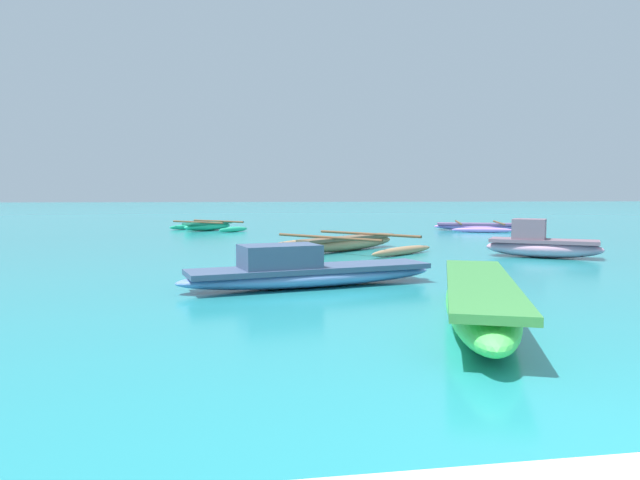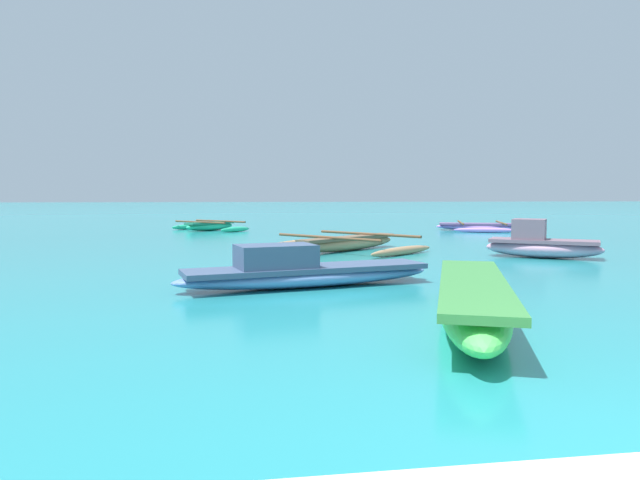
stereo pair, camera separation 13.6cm
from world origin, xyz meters
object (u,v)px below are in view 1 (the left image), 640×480
object	(u,v)px
moored_boat_1	(208,226)
moored_boat_4	(480,300)
moored_boat_0	(306,272)
moored_boat_2	(348,243)
moored_boat_5	(478,226)
moored_boat_3	(541,244)

from	to	relation	value
moored_boat_1	moored_boat_4	size ratio (longest dim) A/B	0.80
moored_boat_0	moored_boat_4	world-z (taller)	moored_boat_0
moored_boat_2	moored_boat_4	size ratio (longest dim) A/B	1.04
moored_boat_1	moored_boat_5	distance (m)	10.84
moored_boat_0	moored_boat_3	world-z (taller)	moored_boat_3
moored_boat_0	moored_boat_4	bearing A→B (deg)	-74.66
moored_boat_2	moored_boat_4	xyz separation A→B (m)	(-0.31, -8.35, 0.08)
moored_boat_5	moored_boat_2	bearing A→B (deg)	-114.47
moored_boat_4	moored_boat_5	bearing A→B (deg)	-3.22
moored_boat_4	moored_boat_1	bearing A→B (deg)	32.86
moored_boat_1	moored_boat_0	bearing A→B (deg)	-126.31
moored_boat_1	moored_boat_5	world-z (taller)	moored_boat_1
moored_boat_4	moored_boat_2	bearing A→B (deg)	19.27
moored_boat_3	moored_boat_1	bearing A→B (deg)	158.62
moored_boat_0	moored_boat_1	size ratio (longest dim) A/B	1.30
moored_boat_2	moored_boat_3	world-z (taller)	moored_boat_3
moored_boat_1	moored_boat_5	bearing A→B (deg)	-51.93
moored_boat_1	moored_boat_2	bearing A→B (deg)	-110.95
moored_boat_1	moored_boat_4	bearing A→B (deg)	-122.63
moored_boat_2	moored_boat_0	bearing A→B (deg)	-147.71
moored_boat_0	moored_boat_5	xyz separation A→B (m)	(8.75, 12.97, -0.08)
moored_boat_3	moored_boat_5	xyz separation A→B (m)	(2.96, 9.69, -0.15)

